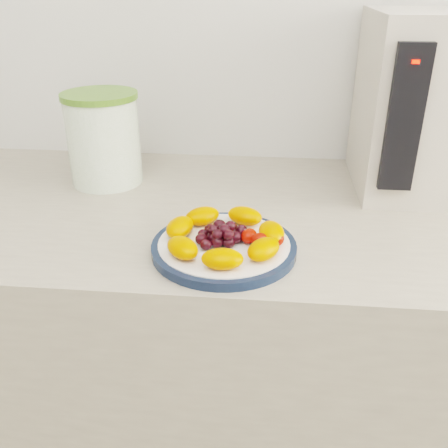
# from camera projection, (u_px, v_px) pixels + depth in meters

# --- Properties ---
(counter) EXTENTS (3.50, 0.60, 0.90)m
(counter) POSITION_uv_depth(u_px,v_px,m) (260.00, 385.00, 1.15)
(counter) COLOR #ADA28E
(counter) RESTS_ON floor
(cabinet_face) EXTENTS (3.48, 0.58, 0.84)m
(cabinet_face) POSITION_uv_depth(u_px,v_px,m) (260.00, 394.00, 1.17)
(cabinet_face) COLOR #9B7053
(cabinet_face) RESTS_ON floor
(plate_rim) EXTENTS (0.23, 0.23, 0.01)m
(plate_rim) POSITION_uv_depth(u_px,v_px,m) (224.00, 248.00, 0.80)
(plate_rim) COLOR #14223C
(plate_rim) RESTS_ON counter
(plate_face) EXTENTS (0.21, 0.21, 0.02)m
(plate_face) POSITION_uv_depth(u_px,v_px,m) (224.00, 247.00, 0.80)
(plate_face) COLOR white
(plate_face) RESTS_ON counter
(canister) EXTENTS (0.16, 0.16, 0.18)m
(canister) POSITION_uv_depth(u_px,v_px,m) (104.00, 141.00, 1.04)
(canister) COLOR #347311
(canister) RESTS_ON counter
(canister_lid) EXTENTS (0.16, 0.16, 0.01)m
(canister_lid) POSITION_uv_depth(u_px,v_px,m) (99.00, 96.00, 0.99)
(canister_lid) COLOR #55802D
(canister_lid) RESTS_ON canister
(appliance_body) EXTENTS (0.20, 0.27, 0.34)m
(appliance_body) POSITION_uv_depth(u_px,v_px,m) (413.00, 104.00, 0.98)
(appliance_body) COLOR beige
(appliance_body) RESTS_ON counter
(appliance_panel) EXTENTS (0.06, 0.02, 0.25)m
(appliance_panel) POSITION_uv_depth(u_px,v_px,m) (404.00, 120.00, 0.86)
(appliance_panel) COLOR black
(appliance_panel) RESTS_ON appliance_body
(appliance_led) EXTENTS (0.01, 0.01, 0.01)m
(appliance_led) POSITION_uv_depth(u_px,v_px,m) (416.00, 62.00, 0.80)
(appliance_led) COLOR #FF0C05
(appliance_led) RESTS_ON appliance_panel
(fruit_plate) EXTENTS (0.20, 0.20, 0.03)m
(fruit_plate) POSITION_uv_depth(u_px,v_px,m) (227.00, 235.00, 0.79)
(fruit_plate) COLOR #FF6900
(fruit_plate) RESTS_ON plate_face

